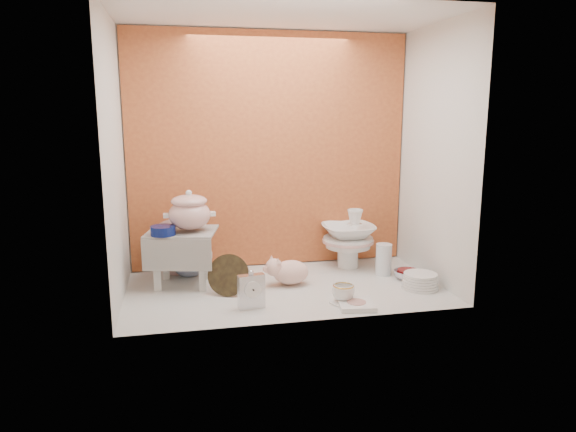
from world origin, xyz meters
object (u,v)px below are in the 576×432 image
(step_stool, at_px, (183,258))
(porcelain_tower, at_px, (348,238))
(soup_tureen, at_px, (189,210))
(mantel_clock, at_px, (251,290))
(gold_rim_teacup, at_px, (343,293))
(dinner_plate_stack, at_px, (420,281))
(blue_white_vase, at_px, (189,258))
(plush_pig, at_px, (291,272))
(crystal_bowl, at_px, (408,275))
(floral_platter, at_px, (176,247))

(step_stool, relative_size, porcelain_tower, 1.00)
(soup_tureen, bearing_deg, porcelain_tower, 8.78)
(mantel_clock, relative_size, porcelain_tower, 0.52)
(gold_rim_teacup, bearing_deg, soup_tureen, 149.26)
(gold_rim_teacup, height_order, porcelain_tower, porcelain_tower)
(porcelain_tower, bearing_deg, gold_rim_teacup, -110.33)
(soup_tureen, distance_m, gold_rim_teacup, 0.99)
(dinner_plate_stack, bearing_deg, mantel_clock, -173.85)
(dinner_plate_stack, bearing_deg, gold_rim_teacup, -165.33)
(gold_rim_teacup, bearing_deg, dinner_plate_stack, 14.67)
(soup_tureen, bearing_deg, blue_white_vase, 93.00)
(mantel_clock, distance_m, porcelain_tower, 0.94)
(porcelain_tower, bearing_deg, plush_pig, -147.96)
(plush_pig, xyz_separation_m, crystal_bowl, (0.72, -0.04, -0.05))
(step_stool, xyz_separation_m, blue_white_vase, (0.04, 0.18, -0.05))
(plush_pig, bearing_deg, mantel_clock, -108.96)
(soup_tureen, height_order, plush_pig, soup_tureen)
(gold_rim_teacup, relative_size, porcelain_tower, 0.30)
(step_stool, xyz_separation_m, porcelain_tower, (1.06, 0.14, 0.03))
(dinner_plate_stack, xyz_separation_m, crystal_bowl, (0.00, 0.17, -0.02))
(plush_pig, bearing_deg, floral_platter, 175.08)
(soup_tureen, bearing_deg, step_stool, 156.76)
(gold_rim_teacup, xyz_separation_m, crystal_bowl, (0.51, 0.30, -0.03))
(gold_rim_teacup, height_order, dinner_plate_stack, gold_rim_teacup)
(blue_white_vase, relative_size, porcelain_tower, 0.57)
(plush_pig, relative_size, gold_rim_teacup, 2.30)
(gold_rim_teacup, relative_size, dinner_plate_stack, 0.55)
(floral_platter, relative_size, crystal_bowl, 2.07)
(step_stool, height_order, blue_white_vase, step_stool)
(soup_tureen, distance_m, dinner_plate_stack, 1.39)
(step_stool, xyz_separation_m, crystal_bowl, (1.34, -0.18, -0.14))
(blue_white_vase, xyz_separation_m, porcelain_tower, (1.02, -0.05, 0.08))
(plush_pig, bearing_deg, blue_white_vase, 173.07)
(step_stool, distance_m, plush_pig, 0.64)
(blue_white_vase, bearing_deg, gold_rim_teacup, -40.13)
(crystal_bowl, bearing_deg, gold_rim_teacup, -149.32)
(dinner_plate_stack, distance_m, crystal_bowl, 0.17)
(step_stool, bearing_deg, floral_platter, 113.20)
(soup_tureen, distance_m, mantel_clock, 0.63)
(gold_rim_teacup, bearing_deg, plush_pig, 121.59)
(mantel_clock, relative_size, gold_rim_teacup, 1.72)
(floral_platter, relative_size, plush_pig, 1.33)
(floral_platter, xyz_separation_m, mantel_clock, (0.38, -0.65, -0.08))
(blue_white_vase, bearing_deg, porcelain_tower, -2.61)
(blue_white_vase, relative_size, mantel_clock, 1.10)
(step_stool, distance_m, porcelain_tower, 1.07)
(floral_platter, relative_size, gold_rim_teacup, 3.05)
(floral_platter, bearing_deg, blue_white_vase, -9.38)
(floral_platter, height_order, mantel_clock, floral_platter)
(blue_white_vase, distance_m, mantel_clock, 0.71)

